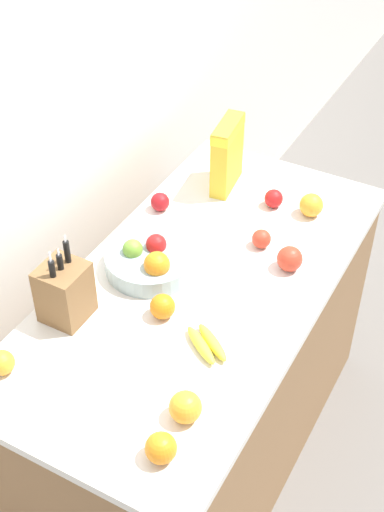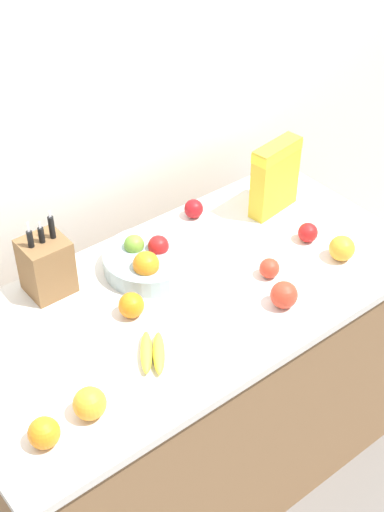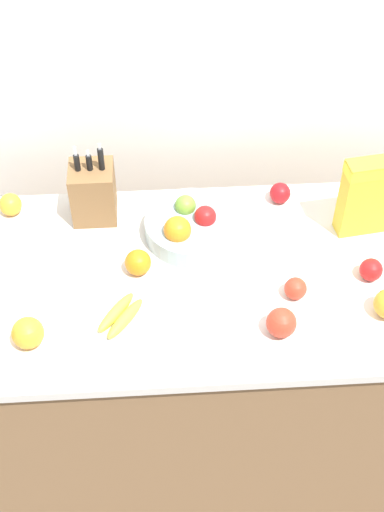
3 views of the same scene
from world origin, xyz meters
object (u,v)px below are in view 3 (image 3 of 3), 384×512
object	(u,v)px
knife_block	(93,192)
orange_front_right	(138,262)
apple_rear	(295,288)
orange_back_center	(28,333)
orange_front_left	(10,205)
banana_bunch	(121,315)
apple_front	(281,323)
cereal_box	(374,192)
apple_leftmost	(280,193)
fruit_bowl	(192,226)
apple_middle	(371,270)

from	to	relation	value
knife_block	orange_front_right	bearing A→B (deg)	-62.45
knife_block	apple_rear	xyz separation A→B (m)	(0.57, -0.38, -0.06)
orange_back_center	orange_front_left	xyz separation A→B (m)	(-0.10, 0.52, -0.01)
banana_bunch	orange_back_center	bearing A→B (deg)	-164.82
orange_front_left	apple_front	bearing A→B (deg)	-34.00
cereal_box	orange_back_center	xyz separation A→B (m)	(-1.00, -0.38, -0.10)
orange_front_right	orange_back_center	bearing A→B (deg)	-140.60
cereal_box	apple_front	distance (m)	0.52
banana_bunch	orange_front_left	xyz separation A→B (m)	(-0.35, 0.45, 0.02)
banana_bunch	orange_back_center	size ratio (longest dim) A/B	1.99
knife_block	orange_front_right	world-z (taller)	knife_block
banana_bunch	orange_front_left	size ratio (longest dim) A/B	2.43
banana_bunch	apple_rear	world-z (taller)	apple_rear
apple_rear	orange_front_right	size ratio (longest dim) A/B	0.83
knife_block	apple_leftmost	world-z (taller)	knife_block
fruit_bowl	orange_front_right	xyz separation A→B (m)	(-0.17, -0.14, -0.00)
cereal_box	apple_rear	size ratio (longest dim) A/B	4.08
apple_rear	orange_back_center	size ratio (longest dim) A/B	0.74
orange_front_left	orange_front_right	bearing A→B (deg)	-34.86
apple_rear	apple_middle	world-z (taller)	apple_middle
fruit_bowl	apple_rear	bearing A→B (deg)	-43.74
apple_rear	apple_middle	bearing A→B (deg)	13.74
banana_bunch	apple_leftmost	xyz separation A→B (m)	(0.51, 0.46, 0.02)
fruit_bowl	apple_middle	size ratio (longest dim) A/B	4.38
orange_front_right	apple_leftmost	bearing A→B (deg)	31.43
apple_front	orange_front_right	xyz separation A→B (m)	(-0.38, 0.25, -0.00)
orange_back_center	apple_middle	bearing A→B (deg)	10.28
fruit_bowl	apple_rear	xyz separation A→B (m)	(0.28, -0.26, -0.01)
cereal_box	apple_leftmost	bearing A→B (deg)	143.18
fruit_bowl	cereal_box	bearing A→B (deg)	0.03
knife_block	fruit_bowl	bearing A→B (deg)	-20.57
fruit_bowl	apple_front	bearing A→B (deg)	-61.04
apple_front	orange_back_center	world-z (taller)	orange_back_center
cereal_box	orange_front_right	size ratio (longest dim) A/B	3.40
apple_rear	orange_front_right	bearing A→B (deg)	164.50
cereal_box	apple_rear	bearing A→B (deg)	-143.18
apple_leftmost	apple_rear	xyz separation A→B (m)	(-0.02, -0.40, -0.00)
knife_block	apple_rear	bearing A→B (deg)	-33.23
apple_front	cereal_box	bearing A→B (deg)	50.09
knife_block	orange_front_right	xyz separation A→B (m)	(0.13, -0.25, -0.06)
apple_middle	orange_back_center	world-z (taller)	orange_back_center
apple_leftmost	orange_back_center	bearing A→B (deg)	-145.26
fruit_bowl	apple_leftmost	size ratio (longest dim) A/B	4.35
apple_front	orange_back_center	distance (m)	0.68
knife_block	apple_front	distance (m)	0.72
cereal_box	orange_back_center	bearing A→B (deg)	-167.03
knife_block	cereal_box	world-z (taller)	knife_block
banana_bunch	orange_back_center	world-z (taller)	orange_back_center
cereal_box	banana_bunch	xyz separation A→B (m)	(-0.76, -0.32, -0.13)
cereal_box	orange_front_left	bearing A→B (deg)	165.05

